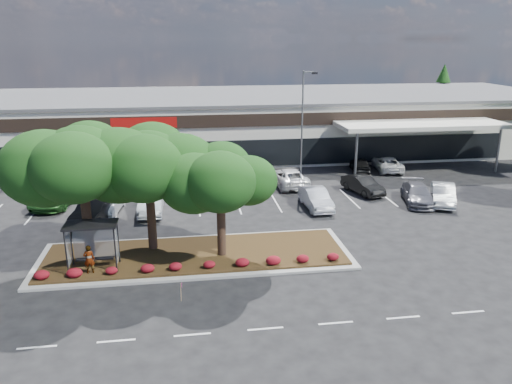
{
  "coord_description": "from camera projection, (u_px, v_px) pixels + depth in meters",
  "views": [
    {
      "loc": [
        -2.39,
        -22.95,
        12.22
      ],
      "look_at": [
        2.13,
        7.99,
        2.6
      ],
      "focal_mm": 35.0,
      "sensor_mm": 36.0,
      "label": 1
    }
  ],
  "objects": [
    {
      "name": "ground",
      "position": [
        237.0,
        287.0,
        25.63
      ],
      "size": [
        160.0,
        160.0,
        0.0
      ],
      "primitive_type": "plane",
      "color": "black",
      "rests_on": "ground"
    },
    {
      "name": "retail_store",
      "position": [
        205.0,
        122.0,
        56.77
      ],
      "size": [
        80.4,
        25.2,
        6.25
      ],
      "color": "silver",
      "rests_on": "ground"
    },
    {
      "name": "landscape_island",
      "position": [
        196.0,
        255.0,
        29.1
      ],
      "size": [
        18.0,
        6.0,
        0.26
      ],
      "color": "#A5A5A0",
      "rests_on": "ground"
    },
    {
      "name": "lane_markings",
      "position": [
        220.0,
        218.0,
        35.46
      ],
      "size": [
        33.12,
        20.06,
        0.01
      ],
      "color": "silver",
      "rests_on": "ground"
    },
    {
      "name": "shrub_row",
      "position": [
        197.0,
        265.0,
        27.0
      ],
      "size": [
        17.0,
        0.8,
        0.5
      ],
      "primitive_type": null,
      "color": "maroon",
      "rests_on": "landscape_island"
    },
    {
      "name": "bus_shelter",
      "position": [
        92.0,
        232.0,
        26.7
      ],
      "size": [
        2.75,
        1.55,
        2.59
      ],
      "color": "black",
      "rests_on": "landscape_island"
    },
    {
      "name": "island_tree_west",
      "position": [
        84.0,
        190.0,
        27.54
      ],
      "size": [
        7.2,
        7.2,
        7.89
      ],
      "primitive_type": null,
      "color": "#193B10",
      "rests_on": "landscape_island"
    },
    {
      "name": "island_tree_mid",
      "position": [
        149.0,
        189.0,
        28.77
      ],
      "size": [
        6.6,
        6.6,
        7.32
      ],
      "primitive_type": null,
      "color": "#193B10",
      "rests_on": "landscape_island"
    },
    {
      "name": "island_tree_east",
      "position": [
        221.0,
        201.0,
        28.02
      ],
      "size": [
        5.8,
        5.8,
        6.5
      ],
      "primitive_type": null,
      "color": "#193B10",
      "rests_on": "landscape_island"
    },
    {
      "name": "conifer_north_east",
      "position": [
        442.0,
        96.0,
        70.61
      ],
      "size": [
        3.96,
        3.96,
        9.0
      ],
      "primitive_type": "cone",
      "color": "#193B10",
      "rests_on": "ground"
    },
    {
      "name": "person_waiting",
      "position": [
        89.0,
        259.0,
        26.42
      ],
      "size": [
        0.58,
        0.38,
        1.57
      ],
      "primitive_type": "imported",
      "rotation": [
        0.0,
        0.0,
        3.16
      ],
      "color": "#594C47",
      "rests_on": "landscape_island"
    },
    {
      "name": "light_pole",
      "position": [
        303.0,
        135.0,
        42.68
      ],
      "size": [
        1.43,
        0.56,
        9.73
      ],
      "rotation": [
        0.0,
        0.0,
        -0.13
      ],
      "color": "#A5A5A0",
      "rests_on": "ground"
    },
    {
      "name": "survey_stake",
      "position": [
        181.0,
        290.0,
        24.11
      ],
      "size": [
        0.07,
        0.14,
        0.95
      ],
      "color": "tan",
      "rests_on": "ground"
    },
    {
      "name": "car_0",
      "position": [
        55.0,
        195.0,
        38.09
      ],
      "size": [
        3.39,
        6.03,
        1.59
      ],
      "primitive_type": "imported",
      "rotation": [
        0.0,
        0.0,
        -0.14
      ],
      "color": "#20521D",
      "rests_on": "ground"
    },
    {
      "name": "car_1",
      "position": [
        95.0,
        210.0,
        34.58
      ],
      "size": [
        2.99,
        5.46,
        1.7
      ],
      "primitive_type": "imported",
      "rotation": [
        0.0,
        0.0,
        -0.24
      ],
      "color": "black",
      "rests_on": "ground"
    },
    {
      "name": "car_2",
      "position": [
        110.0,
        202.0,
        36.65
      ],
      "size": [
        2.09,
        4.48,
        1.42
      ],
      "primitive_type": "imported",
      "rotation": [
        0.0,
        0.0,
        -0.14
      ],
      "color": "silver",
      "rests_on": "ground"
    },
    {
      "name": "car_3",
      "position": [
        151.0,
        202.0,
        36.5
      ],
      "size": [
        1.7,
        4.86,
        1.6
      ],
      "primitive_type": "imported",
      "rotation": [
        0.0,
        0.0,
        0.0
      ],
      "color": "silver",
      "rests_on": "ground"
    },
    {
      "name": "car_4",
      "position": [
        213.0,
        192.0,
        39.14
      ],
      "size": [
        2.7,
        5.27,
        1.46
      ],
      "primitive_type": "imported",
      "rotation": [
        0.0,
        0.0,
        0.13
      ],
      "color": "black",
      "rests_on": "ground"
    },
    {
      "name": "car_5",
      "position": [
        316.0,
        198.0,
        37.42
      ],
      "size": [
        1.77,
        4.6,
        1.5
      ],
      "primitive_type": "imported",
      "rotation": [
        0.0,
        0.0,
        0.04
      ],
      "color": "silver",
      "rests_on": "ground"
    },
    {
      "name": "car_6",
      "position": [
        363.0,
        185.0,
        41.02
      ],
      "size": [
        2.67,
        4.59,
        1.43
      ],
      "primitive_type": "imported",
      "rotation": [
        0.0,
        0.0,
        0.28
      ],
      "color": "black",
      "rests_on": "ground"
    },
    {
      "name": "car_7",
      "position": [
        443.0,
        194.0,
        38.35
      ],
      "size": [
        3.41,
        4.93,
        1.54
      ],
      "primitive_type": "imported",
      "rotation": [
        0.0,
        0.0,
        -0.42
      ],
      "color": "#A4AAB0",
      "rests_on": "ground"
    },
    {
      "name": "car_8",
      "position": [
        417.0,
        194.0,
        38.6
      ],
      "size": [
        3.25,
        5.34,
        1.45
      ],
      "primitive_type": "imported",
      "rotation": [
        0.0,
        0.0,
        -0.26
      ],
      "color": "slate",
      "rests_on": "ground"
    },
    {
      "name": "car_9",
      "position": [
        72.0,
        172.0,
        44.43
      ],
      "size": [
        3.17,
        5.53,
        1.72
      ],
      "primitive_type": "imported",
      "rotation": [
        0.0,
        0.0,
        2.87
      ],
      "color": "maroon",
      "rests_on": "ground"
    },
    {
      "name": "car_10",
      "position": [
        156.0,
        177.0,
        43.27
      ],
      "size": [
        2.96,
        5.65,
        1.52
      ],
      "primitive_type": "imported",
      "rotation": [
        0.0,
        0.0,
        3.22
      ],
      "color": "white",
      "rests_on": "ground"
    },
    {
      "name": "car_11",
      "position": [
        163.0,
        171.0,
        45.39
      ],
      "size": [
        3.87,
        5.55,
        1.41
      ],
      "primitive_type": "imported",
      "rotation": [
        0.0,
        0.0,
        3.48
      ],
      "color": "navy",
      "rests_on": "ground"
    },
    {
      "name": "car_13",
      "position": [
        224.0,
        172.0,
        44.54
      ],
      "size": [
        2.79,
        5.38,
        1.69
      ],
      "primitive_type": "imported",
      "rotation": [
        0.0,
        0.0,
        2.94
      ],
      "color": "maroon",
      "rests_on": "ground"
    },
    {
      "name": "car_14",
      "position": [
        288.0,
        177.0,
        43.19
      ],
      "size": [
        2.99,
        5.66,
        1.52
      ],
      "primitive_type": "imported",
      "rotation": [
        0.0,
        0.0,
        3.23
      ],
      "color": "silver",
      "rests_on": "ground"
    },
    {
      "name": "car_16",
      "position": [
        360.0,
        165.0,
        47.75
      ],
      "size": [
        2.42,
        4.31,
        1.38
      ],
      "primitive_type": "imported",
      "rotation": [
        0.0,
        0.0,
        2.94
      ],
      "color": "black",
      "rests_on": "ground"
    },
    {
      "name": "car_17",
      "position": [
        387.0,
        164.0,
        48.14
      ],
      "size": [
        2.91,
        5.13,
        1.35
      ],
      "primitive_type": "imported",
      "rotation": [
        0.0,
        0.0,
        3.0
      ],
      "color": "white",
      "rests_on": "ground"
    }
  ]
}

